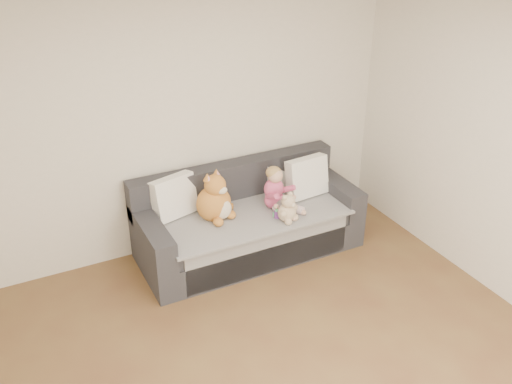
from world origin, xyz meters
The scene contains 10 objects.
room_shell centered at (0.00, 0.42, 1.30)m, with size 5.00×5.00×5.00m.
sofa centered at (0.55, 2.06, 0.31)m, with size 2.20×0.94×0.85m.
cushion_left centered at (-0.13, 2.27, 0.67)m, with size 0.48×0.31×0.42m.
cushion_right_back centered at (1.07, 2.32, 0.65)m, with size 0.40×0.20×0.36m.
cushion_right_front centered at (1.22, 2.05, 0.68)m, with size 0.46×0.24×0.42m.
toddler centered at (0.81, 1.95, 0.66)m, with size 0.32×0.45×0.44m.
plush_cat centered at (0.19, 2.04, 0.66)m, with size 0.41×0.42×0.52m.
teddy_bear centered at (0.79, 1.68, 0.59)m, with size 0.22×0.19×0.30m.
plush_cow centered at (0.84, 1.87, 0.54)m, with size 0.14×0.19×0.16m.
sippy_cup centered at (0.72, 1.77, 0.53)m, with size 0.09×0.06×0.10m.
Camera 1 is at (-1.60, -2.37, 3.26)m, focal length 40.00 mm.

